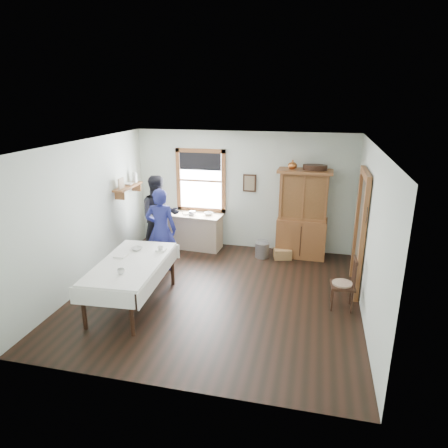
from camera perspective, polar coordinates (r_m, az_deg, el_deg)
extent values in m
cube|color=black|center=(7.37, -1.01, -9.97)|extent=(5.00, 5.00, 0.01)
cube|color=silver|center=(6.55, -1.14, 11.27)|extent=(5.00, 5.00, 0.01)
cube|color=silver|center=(9.20, 2.76, 4.73)|extent=(5.00, 0.01, 2.70)
cube|color=silver|center=(4.64, -8.74, -9.35)|extent=(5.00, 0.01, 2.70)
cube|color=silver|center=(7.82, -19.13, 1.31)|extent=(0.01, 5.00, 2.70)
cube|color=silver|center=(6.71, 20.10, -1.49)|extent=(0.01, 5.00, 2.70)
cube|color=white|center=(9.37, -3.30, 6.22)|extent=(1.00, 0.02, 1.30)
cube|color=brown|center=(9.23, -3.42, 10.42)|extent=(1.18, 0.06, 0.09)
cube|color=brown|center=(9.51, -3.26, 2.09)|extent=(1.18, 0.06, 0.09)
cube|color=brown|center=(9.51, -6.51, 6.32)|extent=(0.09, 0.06, 1.48)
cube|color=brown|center=(9.21, -0.07, 6.04)|extent=(0.09, 0.06, 1.48)
cube|color=black|center=(9.24, -3.43, 8.91)|extent=(0.98, 0.03, 0.40)
cube|color=#403A2E|center=(7.60, 18.97, -1.51)|extent=(0.03, 0.90, 2.10)
cube|color=brown|center=(7.12, 19.08, -2.84)|extent=(0.08, 0.12, 2.10)
cube|color=brown|center=(8.08, 18.45, -0.31)|extent=(0.08, 0.12, 2.10)
cube|color=brown|center=(7.32, 19.62, 6.72)|extent=(0.08, 1.14, 0.12)
cube|color=brown|center=(8.97, -13.56, 5.21)|extent=(0.24, 1.00, 0.04)
cube|color=brown|center=(8.65, -14.68, 3.97)|extent=(0.22, 0.03, 0.18)
cube|color=brown|center=(9.34, -12.43, 5.16)|extent=(0.22, 0.03, 0.18)
cube|color=tan|center=(8.68, -14.49, 5.60)|extent=(0.03, 0.22, 0.24)
cylinder|color=silver|center=(9.25, -12.66, 6.48)|extent=(0.12, 0.12, 0.22)
cube|color=#331E11|center=(9.09, 3.67, 5.85)|extent=(0.30, 0.04, 0.40)
torus|color=black|center=(6.89, 19.76, 2.26)|extent=(0.01, 0.27, 0.27)
cube|color=tan|center=(9.40, -4.64, -0.98)|extent=(1.47, 0.65, 0.82)
cube|color=brown|center=(8.85, 11.15, 1.37)|extent=(1.16, 0.58, 1.96)
cube|color=white|center=(7.05, -12.95, -8.24)|extent=(1.17, 2.06, 0.80)
cube|color=#331E11|center=(7.04, 16.63, -8.08)|extent=(0.45, 0.45, 0.92)
cube|color=gray|center=(8.94, 5.46, -3.70)|extent=(0.41, 0.41, 0.33)
cube|color=#A07648|center=(8.93, 8.36, -4.23)|extent=(0.43, 0.35, 0.22)
imported|color=navy|center=(8.18, -8.96, -1.24)|extent=(0.63, 0.46, 1.59)
imported|color=black|center=(8.96, -9.16, 0.74)|extent=(1.03, 0.97, 1.67)
imported|color=silver|center=(6.46, -14.51, -6.55)|extent=(0.14, 0.14, 0.09)
imported|color=silver|center=(7.20, -9.07, -3.54)|extent=(0.13, 0.13, 0.10)
imported|color=silver|center=(7.35, -12.35, -3.46)|extent=(0.28, 0.28, 0.05)
imported|color=#76674F|center=(9.31, -5.90, 1.50)|extent=(0.22, 0.25, 0.02)
imported|color=silver|center=(9.17, -2.22, 1.48)|extent=(0.27, 0.27, 0.07)
imported|color=silver|center=(9.00, -13.44, 5.57)|extent=(0.22, 0.22, 0.05)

